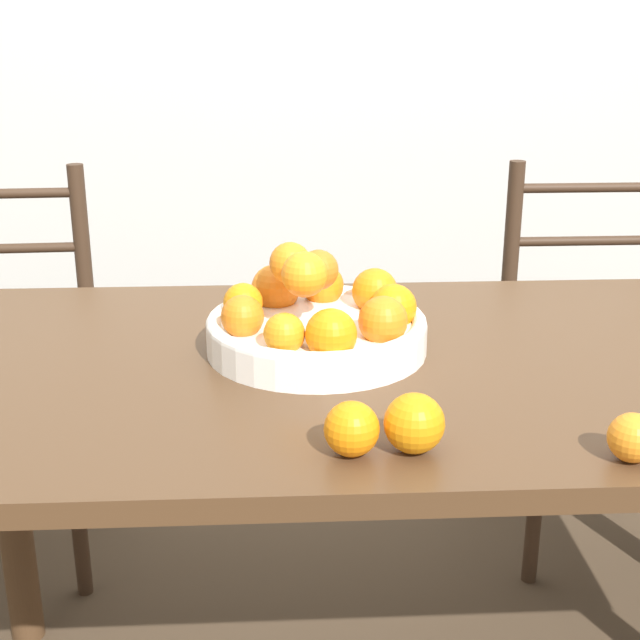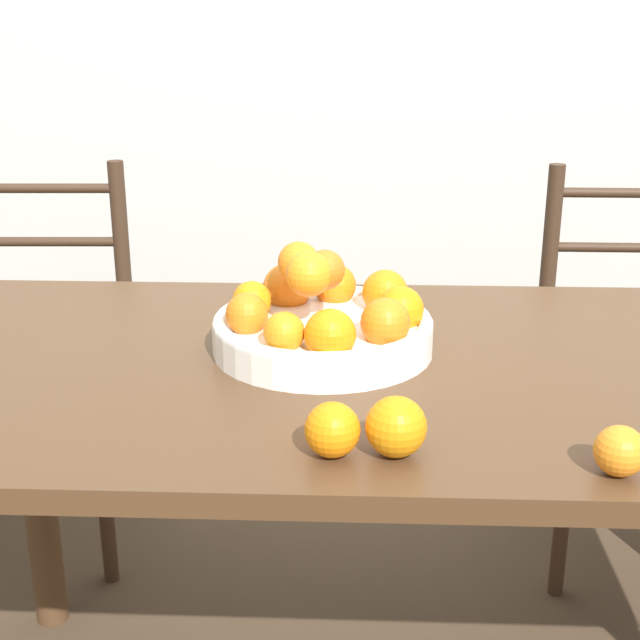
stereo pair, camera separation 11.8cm
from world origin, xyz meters
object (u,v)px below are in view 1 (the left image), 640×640
orange_loose_1 (352,429)px  chair_left (3,375)px  orange_loose_0 (633,438)px  orange_loose_2 (414,423)px  fruit_bowl (317,321)px  chair_right (594,363)px

orange_loose_1 → chair_left: bearing=126.4°
orange_loose_0 → orange_loose_2: (-0.26, 0.04, 0.01)m
fruit_bowl → chair_left: (-0.73, 0.65, -0.35)m
orange_loose_2 → chair_right: 1.23m
fruit_bowl → orange_loose_1: size_ratio=5.09×
orange_loose_0 → orange_loose_1: bearing=174.3°
fruit_bowl → chair_right: size_ratio=0.38×
fruit_bowl → orange_loose_0: fruit_bowl is taller
orange_loose_0 → chair_left: chair_left is taller
orange_loose_2 → chair_left: 1.35m
orange_loose_1 → orange_loose_2: (0.08, 0.00, 0.00)m
orange_loose_0 → orange_loose_2: orange_loose_2 is taller
fruit_bowl → orange_loose_2: bearing=-74.0°
orange_loose_0 → chair_right: size_ratio=0.07×
orange_loose_1 → orange_loose_2: orange_loose_2 is taller
chair_left → orange_loose_0: bearing=-46.2°
fruit_bowl → orange_loose_0: (0.37, -0.40, -0.02)m
orange_loose_0 → chair_left: bearing=136.1°
chair_right → orange_loose_1: bearing=-124.4°
orange_loose_0 → orange_loose_2: size_ratio=0.80×
orange_loose_0 → orange_loose_2: 0.27m
fruit_bowl → orange_loose_2: fruit_bowl is taller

